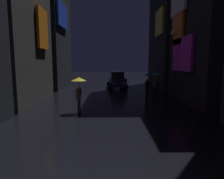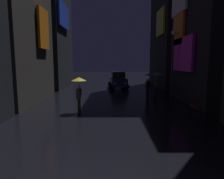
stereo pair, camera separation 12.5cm
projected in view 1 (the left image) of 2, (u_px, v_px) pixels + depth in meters
building_right_mid at (214, 13)px, 14.57m from camera, size 4.25×7.33×13.21m
pedestrian_far_right_yellow at (79, 85)px, 11.86m from camera, size 0.90×0.90×2.12m
pedestrian_foreground_right_blue at (148, 78)px, 16.62m from camera, size 0.90×0.90×2.12m
pedestrian_foreground_left_green at (156, 78)px, 17.63m from camera, size 0.90×0.90×2.12m
bicycle_parked_at_storefront at (193, 109)px, 11.29m from camera, size 0.13×1.82×0.96m
car_distant at (117, 80)px, 23.31m from camera, size 2.46×4.25×1.92m
streetlamp_right_far at (172, 57)px, 16.47m from camera, size 0.36×0.36×5.56m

